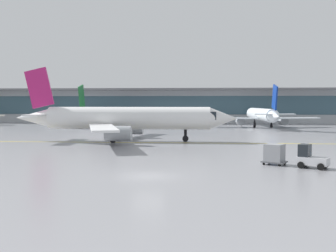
% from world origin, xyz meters
% --- Properties ---
extents(ground_plane, '(400.00, 400.00, 0.00)m').
position_xyz_m(ground_plane, '(0.00, 0.00, 0.00)').
color(ground_plane, gray).
extents(taxiway_centreline_stripe, '(110.00, 1.49, 0.01)m').
position_xyz_m(taxiway_centreline_stripe, '(-6.61, 26.48, 0.00)').
color(taxiway_centreline_stripe, yellow).
rests_on(taxiway_centreline_stripe, ground_plane).
extents(terminal_concourse, '(206.77, 11.00, 9.60)m').
position_xyz_m(terminal_concourse, '(0.00, 85.29, 4.92)').
color(terminal_concourse, '#B2B7BC').
rests_on(terminal_concourse, ground_plane).
extents(gate_airplane_1, '(27.17, 29.17, 9.68)m').
position_xyz_m(gate_airplane_1, '(-21.71, 67.50, 2.90)').
color(gate_airplane_1, silver).
rests_on(gate_airplane_1, ground_plane).
extents(gate_airplane_2, '(26.52, 28.63, 9.48)m').
position_xyz_m(gate_airplane_2, '(18.04, 64.50, 2.84)').
color(gate_airplane_2, white).
rests_on(gate_airplane_2, ground_plane).
extents(taxiing_regional_jet, '(33.50, 31.25, 11.13)m').
position_xyz_m(taxiing_regional_jet, '(-7.04, 28.47, 3.34)').
color(taxiing_regional_jet, white).
rests_on(taxiing_regional_jet, ground_plane).
extents(baggage_tug, '(2.95, 2.56, 2.10)m').
position_xyz_m(baggage_tug, '(13.90, 5.12, 0.89)').
color(baggage_tug, silver).
rests_on(baggage_tug, ground_plane).
extents(cargo_dolly_lead, '(2.62, 2.44, 1.94)m').
position_xyz_m(cargo_dolly_lead, '(11.03, 6.80, 1.05)').
color(cargo_dolly_lead, '#595B60').
rests_on(cargo_dolly_lead, ground_plane).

